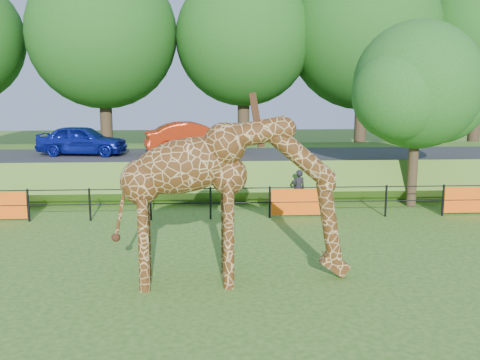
{
  "coord_description": "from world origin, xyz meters",
  "views": [
    {
      "loc": [
        -0.01,
        -9.55,
        4.44
      ],
      "look_at": [
        0.78,
        4.22,
        2.0
      ],
      "focal_mm": 40.0,
      "sensor_mm": 36.0,
      "label": 1
    }
  ],
  "objects": [
    {
      "name": "visitor",
      "position": [
        3.23,
        9.51,
        0.71
      ],
      "size": [
        0.59,
        0.47,
        1.42
      ],
      "primitive_type": "imported",
      "rotation": [
        0.0,
        0.0,
        3.43
      ],
      "color": "black",
      "rests_on": "ground"
    },
    {
      "name": "tree_east",
      "position": [
        7.6,
        9.63,
        4.28
      ],
      "size": [
        5.4,
        4.71,
        6.76
      ],
      "color": "#332517",
      "rests_on": "ground"
    },
    {
      "name": "bg_tree_line",
      "position": [
        1.89,
        22.0,
        7.19
      ],
      "size": [
        37.3,
        8.8,
        11.82
      ],
      "color": "#332517",
      "rests_on": "ground"
    },
    {
      "name": "embankment",
      "position": [
        0.0,
        15.5,
        0.65
      ],
      "size": [
        40.0,
        9.0,
        1.3
      ],
      "primitive_type": "cube",
      "color": "#346519",
      "rests_on": "ground"
    },
    {
      "name": "perimeter_fence",
      "position": [
        0.0,
        8.0,
        0.55
      ],
      "size": [
        28.07,
        0.1,
        1.1
      ],
      "primitive_type": null,
      "color": "black",
      "rests_on": "ground"
    },
    {
      "name": "car_blue",
      "position": [
        -5.59,
        14.18,
        2.08
      ],
      "size": [
        4.05,
        2.1,
        1.32
      ],
      "primitive_type": "imported",
      "rotation": [
        0.0,
        0.0,
        1.43
      ],
      "color": "#1423A7",
      "rests_on": "road"
    },
    {
      "name": "car_red",
      "position": [
        -0.68,
        14.24,
        2.14
      ],
      "size": [
        4.56,
        2.38,
        1.43
      ],
      "primitive_type": "imported",
      "rotation": [
        0.0,
        0.0,
        1.78
      ],
      "color": "red",
      "rests_on": "road"
    },
    {
      "name": "giraffe",
      "position": [
        0.54,
        2.09,
        1.9
      ],
      "size": [
        5.38,
        1.26,
        3.81
      ],
      "primitive_type": null,
      "rotation": [
        0.0,
        0.0,
        0.05
      ],
      "color": "#4E2B10",
      "rests_on": "ground"
    },
    {
      "name": "road",
      "position": [
        0.0,
        14.0,
        1.36
      ],
      "size": [
        40.0,
        5.0,
        0.12
      ],
      "primitive_type": "cube",
      "color": "#2A2A2C",
      "rests_on": "embankment"
    },
    {
      "name": "ground",
      "position": [
        0.0,
        0.0,
        0.0
      ],
      "size": [
        90.0,
        90.0,
        0.0
      ],
      "primitive_type": "plane",
      "color": "#346519",
      "rests_on": "ground"
    }
  ]
}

